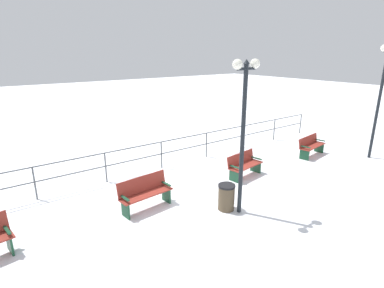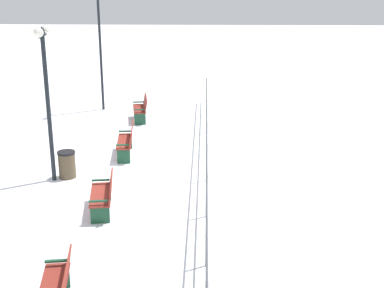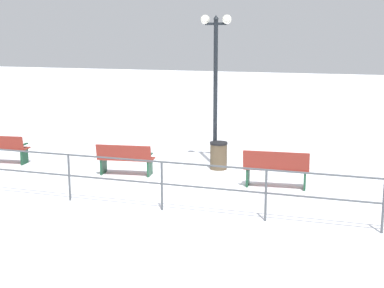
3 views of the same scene
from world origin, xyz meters
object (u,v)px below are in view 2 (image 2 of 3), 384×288
Objects in this scene: bench_nearest at (141,108)px; bench_third at (104,194)px; lamppost_near at (99,26)px; bench_second at (127,140)px; lamppost_middle at (46,77)px; trash_bin at (67,164)px; bench_fourth at (57,287)px.

bench_third is at bearing 81.36° from bench_nearest.
bench_nearest is 0.28× the size of lamppost_near.
lamppost_near is at bearing -77.87° from bench_second.
lamppost_middle is (0.00, 7.81, -0.50)m from lamppost_near.
bench_second is 0.32× the size of lamppost_near.
lamppost_near is at bearing -51.20° from bench_nearest.
bench_second is 2.38m from trash_bin.
lamppost_middle reaches higher than bench_fourth.
bench_second is at bearing 81.49° from bench_nearest.
bench_fourth is (0.09, 12.27, -0.02)m from bench_nearest.
lamppost_near is (1.79, -5.73, 2.92)m from bench_second.
bench_third reaches higher than trash_bin.
lamppost_near is 7.83m from lamppost_middle.
trash_bin is (1.45, -2.21, -0.06)m from bench_third.
trash_bin is (1.46, 1.88, -0.12)m from bench_second.
bench_fourth is 0.33× the size of lamppost_near.
bench_nearest reaches higher than bench_third.
lamppost_near is at bearing -90.00° from lamppost_middle.
bench_second is 6.68m from lamppost_near.
lamppost_near is (1.78, -9.81, 2.98)m from bench_third.
bench_fourth is 14.31m from lamppost_near.
trash_bin is (-0.34, 7.61, -3.04)m from lamppost_near.
bench_third is at bearing -99.22° from bench_fourth.
bench_nearest reaches higher than bench_fourth.
bench_third is 0.92× the size of bench_fourth.
bench_nearest is 0.88× the size of bench_second.
lamppost_middle is 2.57m from trash_bin.
lamppost_middle is (1.78, -2.00, 2.48)m from bench_third.
bench_fourth is (0.10, 8.17, -0.04)m from bench_second.
bench_fourth is 0.40× the size of lamppost_middle.
bench_second is 0.97× the size of bench_fourth.
lamppost_near is (1.78, -1.64, 2.94)m from bench_nearest.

